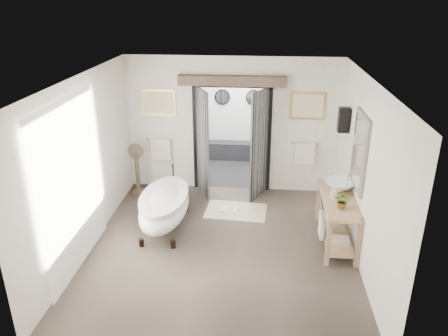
{
  "coord_description": "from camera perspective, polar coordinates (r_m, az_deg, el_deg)",
  "views": [
    {
      "loc": [
        0.64,
        -6.39,
        4.12
      ],
      "look_at": [
        0.0,
        0.6,
        1.25
      ],
      "focal_mm": 35.0,
      "sensor_mm": 36.0,
      "label": 1
    }
  ],
  "objects": [
    {
      "name": "shower_room",
      "position": [
        10.88,
        1.63,
        5.06
      ],
      "size": [
        2.22,
        2.01,
        2.51
      ],
      "color": "black",
      "rests_on": "ground_plane"
    },
    {
      "name": "vanity",
      "position": [
        7.8,
        14.38,
        -6.13
      ],
      "size": [
        0.57,
        1.6,
        0.85
      ],
      "color": "tan",
      "rests_on": "ground_plane"
    },
    {
      "name": "ground_plane",
      "position": [
        7.63,
        -0.42,
        -10.45
      ],
      "size": [
        5.0,
        5.0,
        0.0
      ],
      "primitive_type": "plane",
      "color": "brown"
    },
    {
      "name": "pedestal_mirror",
      "position": [
        9.54,
        -11.24,
        -0.57
      ],
      "size": [
        0.34,
        0.22,
        1.14
      ],
      "color": "brown",
      "rests_on": "ground_plane"
    },
    {
      "name": "soap_bottle_b",
      "position": [
        8.27,
        13.86,
        -1.15
      ],
      "size": [
        0.16,
        0.16,
        0.16
      ],
      "primitive_type": "imported",
      "rotation": [
        0.0,
        0.0,
        -0.41
      ],
      "color": "gray",
      "rests_on": "vanity"
    },
    {
      "name": "soap_bottle_a",
      "position": [
        7.59,
        14.19,
        -3.2
      ],
      "size": [
        0.1,
        0.1,
        0.2
      ],
      "primitive_type": "imported",
      "rotation": [
        0.0,
        0.0,
        0.09
      ],
      "color": "gray",
      "rests_on": "vanity"
    },
    {
      "name": "plant",
      "position": [
        7.26,
        15.25,
        -4.16
      ],
      "size": [
        0.31,
        0.3,
        0.27
      ],
      "primitive_type": "imported",
      "rotation": [
        0.0,
        0.0,
        -0.43
      ],
      "color": "gray",
      "rests_on": "vanity"
    },
    {
      "name": "clawfoot_tub",
      "position": [
        8.09,
        -7.77,
        -4.92
      ],
      "size": [
        0.85,
        1.89,
        0.92
      ],
      "color": "black",
      "rests_on": "ground_plane"
    },
    {
      "name": "rug",
      "position": [
        8.8,
        1.57,
        -5.61
      ],
      "size": [
        1.25,
        0.88,
        0.01
      ],
      "primitive_type": "cube",
      "rotation": [
        0.0,
        0.0,
        -0.07
      ],
      "color": "beige",
      "rests_on": "ground_plane"
    },
    {
      "name": "basin",
      "position": [
        7.9,
        14.91,
        -2.24
      ],
      "size": [
        0.72,
        0.72,
        0.19
      ],
      "primitive_type": "imported",
      "rotation": [
        0.0,
        0.0,
        0.4
      ],
      "color": "white",
      "rests_on": "vanity"
    },
    {
      "name": "back_wall_dressing",
      "position": [
        9.09,
        0.99,
        5.92
      ],
      "size": [
        3.82,
        0.77,
        2.52
      ],
      "color": "black",
      "rests_on": "ground_plane"
    },
    {
      "name": "room_shell",
      "position": [
        6.7,
        -0.86,
        2.52
      ],
      "size": [
        4.52,
        5.02,
        2.91
      ],
      "color": "white",
      "rests_on": "ground_plane"
    },
    {
      "name": "slippers",
      "position": [
        8.78,
        0.79,
        -5.47
      ],
      "size": [
        0.35,
        0.25,
        0.05
      ],
      "color": "white",
      "rests_on": "rug"
    }
  ]
}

